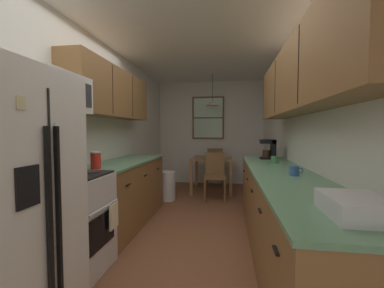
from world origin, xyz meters
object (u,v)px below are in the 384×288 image
Objects in this scene: dining_table at (212,163)px; dining_chair_near at (215,174)px; refrigerator at (1,206)px; mug_by_coffeemaker at (275,160)px; coffee_maker at (270,149)px; dining_chair_far at (216,164)px; microwave_over_range at (55,93)px; table_serving_bowl at (212,156)px; dish_rack at (357,207)px; trash_bin at (167,186)px; mug_spare at (294,171)px; stove_range at (70,223)px; storage_canister at (96,160)px.

dining_table is 0.99× the size of dining_chair_near.
refrigerator is 2.80m from mug_by_coffeemaker.
dining_chair_far is at bearing 112.56° from coffee_maker.
microwave_over_range is 3.24× the size of table_serving_bowl.
table_serving_bowl is (-0.10, 0.67, 0.27)m from dining_chair_near.
trash_bin is at bearing 118.73° from dish_rack.
mug_spare is (-0.00, -1.38, -0.11)m from coffee_maker.
dining_chair_far reaches higher than trash_bin.
stove_range reaches higher than table_serving_bowl.
mug_spare is at bearing -90.08° from coffee_maker.
dish_rack is at bearing -61.27° from trash_bin.
storage_canister is 2.40m from dish_rack.
microwave_over_range is 0.82m from storage_canister.
microwave_over_range reaches higher than stove_range.
stove_range is 8.81× the size of mug_by_coffeemaker.
mug_by_coffeemaker is (0.90, -2.69, 0.44)m from dining_chair_far.
microwave_over_range is 2.40m from dish_rack.
refrigerator is 3.55m from dining_chair_near.
dining_chair_far is 4.73× the size of table_serving_bowl.
microwave_over_range reaches higher than dining_chair_far.
dish_rack is 4.17m from table_serving_bowl.
mug_spare reaches higher than mug_by_coffeemaker.
mug_by_coffeemaker is at bearing 44.62° from refrigerator.
dining_table is (1.10, 3.29, 0.16)m from stove_range.
dining_chair_near is 1.31m from dining_chair_far.
mug_spare reaches higher than table_serving_bowl.
dish_rack is at bearing -89.77° from mug_spare.
refrigerator is at bearing -77.67° from microwave_over_range.
dish_rack is at bearing -76.65° from dining_table.
dining_chair_far is at bearing 73.92° from stove_range.
stove_range is at bearing -108.25° from table_serving_bowl.
storage_canister is (-1.20, -2.16, 0.50)m from dining_chair_near.
refrigerator reaches higher than mug_spare.
microwave_over_range reaches higher than dish_rack.
storage_canister reaches higher than dish_rack.
refrigerator is at bearing -103.23° from dining_chair_far.
dining_chair_near is 1.68m from mug_by_coffeemaker.
trash_bin is at bearing -133.98° from dining_table.
mug_by_coffeemaker is (0.94, -2.03, 0.32)m from dining_table.
mug_by_coffeemaker is (2.15, 1.25, -0.72)m from microwave_over_range.
refrigerator is 4.14m from dining_table.
mug_by_coffeemaker is at bearing 30.29° from microwave_over_range.
trash_bin is 2.13m from storage_canister.
trash_bin is (-0.84, -1.49, -0.23)m from dining_chair_far.
coffee_maker is 2.31× the size of mug_spare.
coffee_maker is (2.06, 1.27, 0.06)m from storage_canister.
mug_spare is at bearing -89.09° from mug_by_coffeemaker.
dining_chair_near is at bearing 65.67° from stove_range.
mug_spare is at bearing 28.06° from refrigerator.
mug_spare reaches higher than dining_chair_near.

